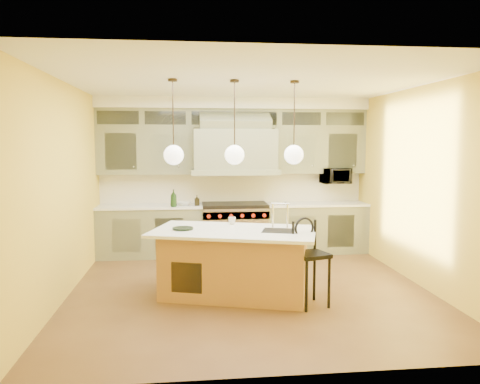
{
  "coord_description": "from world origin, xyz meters",
  "views": [
    {
      "loc": [
        -0.84,
        -6.43,
        2.08
      ],
      "look_at": [
        -0.06,
        0.7,
        1.32
      ],
      "focal_mm": 35.0,
      "sensor_mm": 36.0,
      "label": 1
    }
  ],
  "objects": [
    {
      "name": "counter_stool",
      "position": [
        0.68,
        -0.72,
        0.64
      ],
      "size": [
        0.49,
        0.49,
        1.12
      ],
      "rotation": [
        0.0,
        0.0,
        0.32
      ],
      "color": "black",
      "rests_on": "floor"
    },
    {
      "name": "wall_front",
      "position": [
        0.0,
        -2.5,
        1.45
      ],
      "size": [
        5.0,
        0.0,
        5.0
      ],
      "primitive_type": "plane",
      "rotation": [
        -1.57,
        0.0,
        0.0
      ],
      "color": "yellow",
      "rests_on": "ground"
    },
    {
      "name": "floor",
      "position": [
        0.0,
        0.0,
        0.0
      ],
      "size": [
        5.0,
        5.0,
        0.0
      ],
      "primitive_type": "plane",
      "color": "brown",
      "rests_on": "ground"
    },
    {
      "name": "pendant_right",
      "position": [
        0.56,
        -0.25,
        1.95
      ],
      "size": [
        0.26,
        0.26,
        1.11
      ],
      "color": "#2D2319",
      "rests_on": "ceiling"
    },
    {
      "name": "range",
      "position": [
        0.0,
        2.14,
        0.49
      ],
      "size": [
        1.2,
        0.74,
        0.96
      ],
      "color": "silver",
      "rests_on": "floor"
    },
    {
      "name": "ceiling",
      "position": [
        0.0,
        0.0,
        2.9
      ],
      "size": [
        5.0,
        5.0,
        0.0
      ],
      "primitive_type": "plane",
      "rotation": [
        3.14,
        0.0,
        0.0
      ],
      "color": "white",
      "rests_on": "wall_back"
    },
    {
      "name": "pendant_center",
      "position": [
        -0.24,
        -0.25,
        1.95
      ],
      "size": [
        0.26,
        0.26,
        1.11
      ],
      "color": "#2D2319",
      "rests_on": "ceiling"
    },
    {
      "name": "microwave",
      "position": [
        1.95,
        2.25,
        1.45
      ],
      "size": [
        0.54,
        0.37,
        0.3
      ],
      "primitive_type": "imported",
      "color": "black",
      "rests_on": "back_cabinetry"
    },
    {
      "name": "wall_right",
      "position": [
        2.5,
        0.0,
        1.45
      ],
      "size": [
        0.0,
        5.0,
        5.0
      ],
      "primitive_type": "plane",
      "rotation": [
        1.57,
        0.0,
        -1.57
      ],
      "color": "yellow",
      "rests_on": "ground"
    },
    {
      "name": "fruit_bowl",
      "position": [
        -0.93,
        2.15,
        0.97
      ],
      "size": [
        0.28,
        0.28,
        0.06
      ],
      "primitive_type": "imported",
      "rotation": [
        0.0,
        0.0,
        -0.12
      ],
      "color": "silver",
      "rests_on": "back_cabinetry"
    },
    {
      "name": "oil_bottle_b",
      "position": [
        -0.7,
        2.05,
        1.04
      ],
      "size": [
        0.09,
        0.09,
        0.19
      ],
      "primitive_type": "imported",
      "rotation": [
        0.0,
        0.0,
        0.08
      ],
      "color": "black",
      "rests_on": "back_cabinetry"
    },
    {
      "name": "cup",
      "position": [
        -0.24,
        0.13,
        0.97
      ],
      "size": [
        0.11,
        0.11,
        0.1
      ],
      "primitive_type": "imported",
      "rotation": [
        0.0,
        0.0,
        -0.01
      ],
      "color": "beige",
      "rests_on": "kitchen_island"
    },
    {
      "name": "wall_left",
      "position": [
        -2.5,
        0.0,
        1.45
      ],
      "size": [
        0.0,
        5.0,
        5.0
      ],
      "primitive_type": "plane",
      "rotation": [
        1.57,
        0.0,
        1.57
      ],
      "color": "yellow",
      "rests_on": "ground"
    },
    {
      "name": "pendant_left",
      "position": [
        -1.04,
        -0.25,
        1.95
      ],
      "size": [
        0.26,
        0.26,
        1.11
      ],
      "color": "#2D2319",
      "rests_on": "ceiling"
    },
    {
      "name": "oil_bottle_a",
      "position": [
        -1.12,
        1.92,
        1.1
      ],
      "size": [
        0.13,
        0.13,
        0.31
      ],
      "primitive_type": "imported",
      "rotation": [
        0.0,
        0.0,
        -0.09
      ],
      "color": "black",
      "rests_on": "back_cabinetry"
    },
    {
      "name": "wall_back",
      "position": [
        0.0,
        2.5,
        1.45
      ],
      "size": [
        5.0,
        0.0,
        5.0
      ],
      "primitive_type": "plane",
      "rotation": [
        1.57,
        0.0,
        0.0
      ],
      "color": "yellow",
      "rests_on": "ground"
    },
    {
      "name": "back_cabinetry",
      "position": [
        0.0,
        2.23,
        1.43
      ],
      "size": [
        5.0,
        0.77,
        2.9
      ],
      "color": "#777A5A",
      "rests_on": "floor"
    },
    {
      "name": "kitchen_island",
      "position": [
        -0.23,
        -0.25,
        0.47
      ],
      "size": [
        2.4,
        1.73,
        1.35
      ],
      "rotation": [
        0.0,
        0.0,
        -0.29
      ],
      "color": "#A37739",
      "rests_on": "floor"
    }
  ]
}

